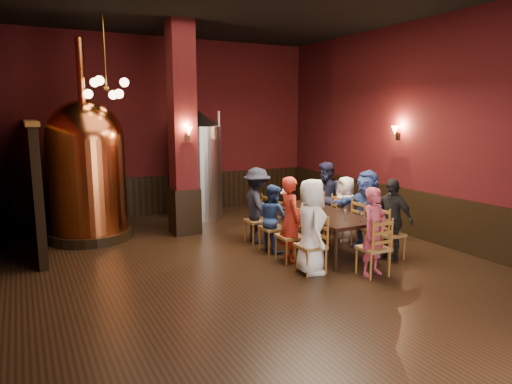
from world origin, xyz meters
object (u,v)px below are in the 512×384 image
dining_table (320,215)px  rose_vase (285,194)px  copper_kettle (87,168)px  person_2 (273,218)px  steel_vessel (200,165)px  person_0 (311,226)px  person_1 (290,219)px

dining_table → rose_vase: rose_vase is taller
dining_table → copper_kettle: bearing=144.0°
person_2 → copper_kettle: size_ratio=0.32×
steel_vessel → rose_vase: (0.87, -2.69, -0.38)m
dining_table → steel_vessel: steel_vessel is taller
copper_kettle → rose_vase: size_ratio=13.06×
dining_table → person_2: (-0.84, 0.35, -0.04)m
person_0 → person_1: bearing=16.8°
person_0 → steel_vessel: steel_vessel is taller
person_1 → person_2: (0.01, 0.66, -0.12)m
steel_vessel → rose_vase: bearing=-72.1°
person_1 → person_2: person_1 is taller
person_0 → person_1: size_ratio=1.03×
dining_table → person_1: bearing=-158.8°
copper_kettle → steel_vessel: copper_kettle is taller
dining_table → steel_vessel: 3.89m
person_0 → rose_vase: size_ratio=5.03×
person_0 → copper_kettle: copper_kettle is taller
person_2 → rose_vase: person_2 is taller
rose_vase → person_1: bearing=-117.6°
person_1 → dining_table: bearing=-62.7°
copper_kettle → person_2: bearing=-40.6°
dining_table → person_2: size_ratio=1.87×
rose_vase → copper_kettle: bearing=152.6°
dining_table → person_0: size_ratio=1.54×
person_0 → person_1: 0.67m
dining_table → rose_vase: size_ratio=7.75×
steel_vessel → rose_vase: steel_vessel is taller
dining_table → person_2: person_2 is taller
copper_kettle → steel_vessel: size_ratio=1.53×
person_2 → copper_kettle: copper_kettle is taller
dining_table → person_0: (-0.87, -0.98, 0.10)m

